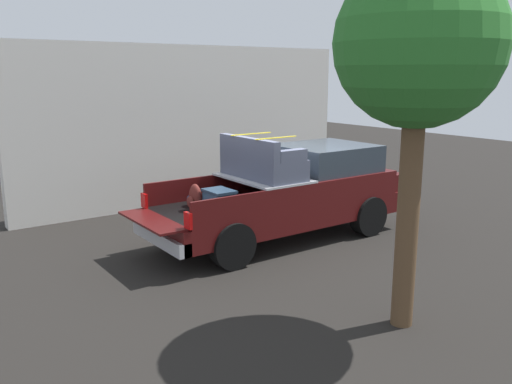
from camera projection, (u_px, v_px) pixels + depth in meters
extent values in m
plane|color=black|center=(279.00, 239.00, 11.32)|extent=(40.00, 40.00, 0.00)
cube|color=#470F0F|center=(279.00, 210.00, 11.18)|extent=(5.50, 1.92, 0.44)
cube|color=black|center=(231.00, 207.00, 10.45)|extent=(2.80, 1.80, 0.04)
cube|color=#470F0F|center=(207.00, 188.00, 11.14)|extent=(2.80, 0.06, 0.50)
cube|color=#470F0F|center=(259.00, 205.00, 9.66)|extent=(2.80, 0.06, 0.50)
cube|color=#470F0F|center=(286.00, 187.00, 11.18)|extent=(0.06, 1.80, 0.50)
cube|color=#470F0F|center=(152.00, 221.00, 9.50)|extent=(0.55, 1.80, 0.04)
cube|color=#B2B2B7|center=(263.00, 178.00, 10.78)|extent=(1.25, 1.92, 0.04)
cube|color=#470F0F|center=(328.00, 181.00, 11.85)|extent=(2.30, 1.92, 0.50)
cube|color=#2D3842|center=(325.00, 158.00, 11.67)|extent=(1.94, 1.76, 0.56)
cube|color=#470F0F|center=(370.00, 177.00, 12.63)|extent=(0.40, 1.82, 0.38)
cube|color=#B2B2B7|center=(161.00, 238.00, 9.66)|extent=(0.24, 1.92, 0.24)
cube|color=red|center=(144.00, 201.00, 10.31)|extent=(0.06, 0.20, 0.28)
cube|color=red|center=(188.00, 221.00, 8.91)|extent=(0.06, 0.20, 0.28)
cylinder|color=black|center=(314.00, 200.00, 12.92)|extent=(0.86, 0.30, 0.86)
cylinder|color=black|center=(368.00, 216.00, 11.52)|extent=(0.86, 0.30, 0.86)
cylinder|color=black|center=(185.00, 223.00, 10.93)|extent=(0.86, 0.30, 0.86)
cylinder|color=black|center=(232.00, 245.00, 9.53)|extent=(0.86, 0.30, 0.86)
cube|color=#335170|center=(219.00, 203.00, 9.86)|extent=(0.40, 0.55, 0.40)
cube|color=#23394E|center=(219.00, 191.00, 9.81)|extent=(0.44, 0.59, 0.05)
ellipsoid|color=maroon|center=(195.00, 197.00, 10.06)|extent=(0.20, 0.35, 0.52)
ellipsoid|color=maroon|center=(190.00, 202.00, 10.01)|extent=(0.09, 0.24, 0.23)
ellipsoid|color=#283351|center=(195.00, 196.00, 10.41)|extent=(0.20, 0.36, 0.41)
ellipsoid|color=#283351|center=(190.00, 200.00, 10.36)|extent=(0.09, 0.25, 0.18)
cube|color=#4C5166|center=(263.00, 167.00, 10.73)|extent=(0.88, 1.85, 0.42)
cube|color=#4C5166|center=(248.00, 148.00, 10.44)|extent=(0.16, 1.85, 0.40)
cube|color=#4C5166|center=(242.00, 146.00, 11.34)|extent=(0.64, 0.20, 0.22)
cube|color=#4C5166|center=(291.00, 156.00, 10.04)|extent=(0.64, 0.20, 0.22)
cube|color=yellow|center=(251.00, 134.00, 10.93)|extent=(0.98, 0.03, 0.02)
cube|color=yellow|center=(276.00, 138.00, 10.27)|extent=(0.98, 0.03, 0.02)
cube|color=silver|center=(191.00, 125.00, 14.31)|extent=(9.55, 0.36, 4.15)
cylinder|color=brown|center=(408.00, 215.00, 7.16)|extent=(0.30, 0.30, 3.16)
sphere|color=#296D27|center=(419.00, 43.00, 6.68)|extent=(2.16, 2.16, 2.16)
cylinder|color=#3F4C66|center=(310.00, 177.00, 15.68)|extent=(0.56, 0.56, 0.90)
cylinder|color=#3F4C66|center=(310.00, 161.00, 15.57)|extent=(0.60, 0.60, 0.08)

